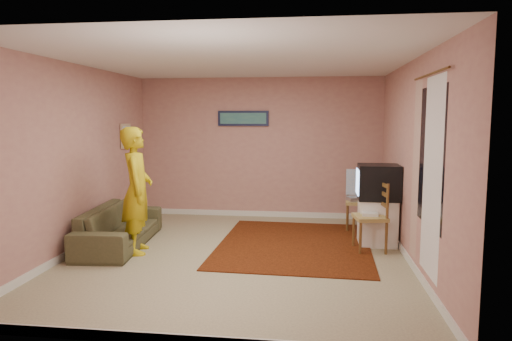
# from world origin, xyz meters

# --- Properties ---
(ground) EXTENTS (5.00, 5.00, 0.00)m
(ground) POSITION_xyz_m (0.00, 0.00, 0.00)
(ground) COLOR tan
(ground) RESTS_ON ground
(wall_back) EXTENTS (4.50, 0.02, 2.60)m
(wall_back) POSITION_xyz_m (0.00, 2.50, 1.30)
(wall_back) COLOR tan
(wall_back) RESTS_ON ground
(wall_front) EXTENTS (4.50, 0.02, 2.60)m
(wall_front) POSITION_xyz_m (0.00, -2.50, 1.30)
(wall_front) COLOR tan
(wall_front) RESTS_ON ground
(wall_left) EXTENTS (0.02, 5.00, 2.60)m
(wall_left) POSITION_xyz_m (-2.25, 0.00, 1.30)
(wall_left) COLOR tan
(wall_left) RESTS_ON ground
(wall_right) EXTENTS (0.02, 5.00, 2.60)m
(wall_right) POSITION_xyz_m (2.25, 0.00, 1.30)
(wall_right) COLOR tan
(wall_right) RESTS_ON ground
(ceiling) EXTENTS (4.50, 5.00, 0.02)m
(ceiling) POSITION_xyz_m (0.00, 0.00, 2.60)
(ceiling) COLOR white
(ceiling) RESTS_ON wall_back
(baseboard_back) EXTENTS (4.50, 0.02, 0.10)m
(baseboard_back) POSITION_xyz_m (0.00, 2.49, 0.05)
(baseboard_back) COLOR silver
(baseboard_back) RESTS_ON ground
(baseboard_front) EXTENTS (4.50, 0.02, 0.10)m
(baseboard_front) POSITION_xyz_m (0.00, -2.49, 0.05)
(baseboard_front) COLOR silver
(baseboard_front) RESTS_ON ground
(baseboard_left) EXTENTS (0.02, 5.00, 0.10)m
(baseboard_left) POSITION_xyz_m (-2.24, 0.00, 0.05)
(baseboard_left) COLOR silver
(baseboard_left) RESTS_ON ground
(baseboard_right) EXTENTS (0.02, 5.00, 0.10)m
(baseboard_right) POSITION_xyz_m (2.24, 0.00, 0.05)
(baseboard_right) COLOR silver
(baseboard_right) RESTS_ON ground
(window) EXTENTS (0.01, 1.10, 1.50)m
(window) POSITION_xyz_m (2.24, -0.90, 1.45)
(window) COLOR black
(window) RESTS_ON wall_right
(curtain_sheer) EXTENTS (0.01, 0.75, 2.10)m
(curtain_sheer) POSITION_xyz_m (2.23, -1.05, 1.25)
(curtain_sheer) COLOR white
(curtain_sheer) RESTS_ON wall_right
(curtain_floral) EXTENTS (0.01, 0.35, 2.10)m
(curtain_floral) POSITION_xyz_m (2.21, -0.35, 1.25)
(curtain_floral) COLOR beige
(curtain_floral) RESTS_ON wall_right
(curtain_rod) EXTENTS (0.02, 1.40, 0.02)m
(curtain_rod) POSITION_xyz_m (2.20, -0.90, 2.32)
(curtain_rod) COLOR brown
(curtain_rod) RESTS_ON wall_right
(picture_back) EXTENTS (0.95, 0.04, 0.28)m
(picture_back) POSITION_xyz_m (-0.30, 2.47, 1.85)
(picture_back) COLOR #141838
(picture_back) RESTS_ON wall_back
(picture_left) EXTENTS (0.04, 0.38, 0.42)m
(picture_left) POSITION_xyz_m (-2.22, 1.60, 1.55)
(picture_left) COLOR #D0B78F
(picture_left) RESTS_ON wall_left
(area_rug) EXTENTS (2.27, 2.80, 0.01)m
(area_rug) POSITION_xyz_m (0.74, 0.63, 0.01)
(area_rug) COLOR black
(area_rug) RESTS_ON ground
(tv_cabinet) EXTENTS (0.53, 0.48, 0.68)m
(tv_cabinet) POSITION_xyz_m (1.95, 0.80, 0.34)
(tv_cabinet) COLOR white
(tv_cabinet) RESTS_ON ground
(crt_tv) EXTENTS (0.61, 0.54, 0.51)m
(crt_tv) POSITION_xyz_m (1.94, 0.80, 0.93)
(crt_tv) COLOR black
(crt_tv) RESTS_ON tv_cabinet
(chair_a) EXTENTS (0.47, 0.45, 0.52)m
(chair_a) POSITION_xyz_m (1.77, 1.67, 0.59)
(chair_a) COLOR tan
(chair_a) RESTS_ON ground
(dvd_player) EXTENTS (0.44, 0.36, 0.07)m
(dvd_player) POSITION_xyz_m (1.77, 1.67, 0.53)
(dvd_player) COLOR #ACABB0
(dvd_player) RESTS_ON chair_a
(blue_throw) EXTENTS (0.42, 0.05, 0.44)m
(blue_throw) POSITION_xyz_m (1.77, 1.86, 0.78)
(blue_throw) COLOR #8FB7EA
(blue_throw) RESTS_ON chair_a
(chair_b) EXTENTS (0.49, 0.50, 0.53)m
(chair_b) POSITION_xyz_m (1.80, 0.47, 0.60)
(chair_b) COLOR tan
(chair_b) RESTS_ON ground
(game_console) EXTENTS (0.22, 0.17, 0.04)m
(game_console) POSITION_xyz_m (1.80, 0.47, 0.52)
(game_console) COLOR silver
(game_console) RESTS_ON chair_b
(sofa) EXTENTS (0.91, 1.99, 0.57)m
(sofa) POSITION_xyz_m (-1.80, 0.29, 0.28)
(sofa) COLOR #4C482E
(sofa) RESTS_ON ground
(person) EXTENTS (0.57, 0.73, 1.74)m
(person) POSITION_xyz_m (-1.40, -0.01, 0.87)
(person) COLOR gold
(person) RESTS_ON ground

